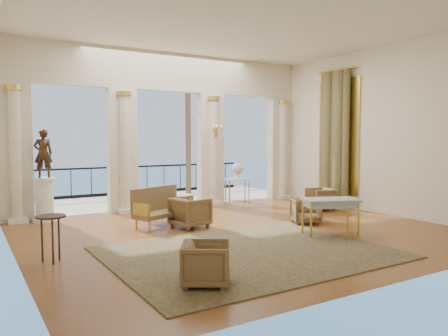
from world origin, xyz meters
TOP-DOWN VIEW (x-y plane):
  - floor at (0.00, 0.00)m, footprint 9.00×9.00m
  - room_walls at (0.00, -1.12)m, footprint 9.00×9.00m
  - arcade at (-0.00, 3.82)m, footprint 9.00×0.56m
  - terrace at (0.00, 5.80)m, footprint 10.00×3.60m
  - balustrade at (0.00, 7.40)m, footprint 9.00×0.06m
  - palm_tree at (2.00, 6.60)m, footprint 2.00×2.00m
  - sea at (0.00, 60.00)m, footprint 160.00×160.00m
  - curtain at (4.28, 1.50)m, footprint 0.33×1.40m
  - window_frame at (4.47, 1.50)m, footprint 0.04×1.60m
  - wall_sconce at (1.40, 3.51)m, footprint 0.30×0.11m
  - rug at (-0.87, -1.55)m, footprint 4.89×3.82m
  - armchair_a at (-2.35, -2.67)m, footprint 0.86×0.88m
  - armchair_b at (1.83, -0.05)m, footprint 0.84×0.82m
  - armchair_c at (3.50, 1.20)m, footprint 0.77×0.80m
  - armchair_d at (-0.75, 1.00)m, footprint 0.84×0.88m
  - settee at (-1.31, 1.47)m, footprint 1.49×1.01m
  - game_table at (1.41, -1.27)m, footprint 1.28×1.00m
  - pedestal at (-3.50, 3.50)m, footprint 0.59×0.59m
  - statue at (-3.50, 3.50)m, footprint 0.44×0.29m
  - console_table at (2.20, 3.55)m, footprint 0.88×0.63m
  - urn at (2.20, 3.55)m, footprint 0.35×0.35m
  - side_table at (-4.00, -0.37)m, footprint 0.48×0.48m

SIDE VIEW (x-z plane):
  - sea at x=0.00m, z-range -6.00..-6.00m
  - terrace at x=0.00m, z-range -0.10..0.00m
  - floor at x=0.00m, z-range 0.00..0.00m
  - rug at x=-0.87m, z-range 0.00..0.02m
  - armchair_b at x=1.83m, z-range 0.00..0.66m
  - armchair_a at x=-2.35m, z-range 0.00..0.67m
  - armchair_c at x=3.50m, z-range 0.00..0.69m
  - armchair_d at x=-0.75m, z-range 0.00..0.77m
  - balustrade at x=0.00m, z-range -0.11..0.92m
  - settee at x=-1.31m, z-range 0.00..0.91m
  - pedestal at x=-3.50m, z-range -0.02..1.06m
  - console_table at x=2.20m, z-range 0.26..1.04m
  - side_table at x=-4.00m, z-range 0.28..1.07m
  - game_table at x=1.41m, z-range 0.31..1.09m
  - urn at x=2.20m, z-range 0.81..1.28m
  - statue at x=-3.50m, z-range 1.08..2.27m
  - curtain at x=4.28m, z-range -0.03..4.06m
  - window_frame at x=4.47m, z-range 0.40..3.80m
  - wall_sconce at x=1.40m, z-range 2.06..2.40m
  - arcade at x=0.00m, z-range 0.33..4.83m
  - room_walls at x=0.00m, z-range -1.62..7.38m
  - palm_tree at x=2.00m, z-range 1.84..6.34m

